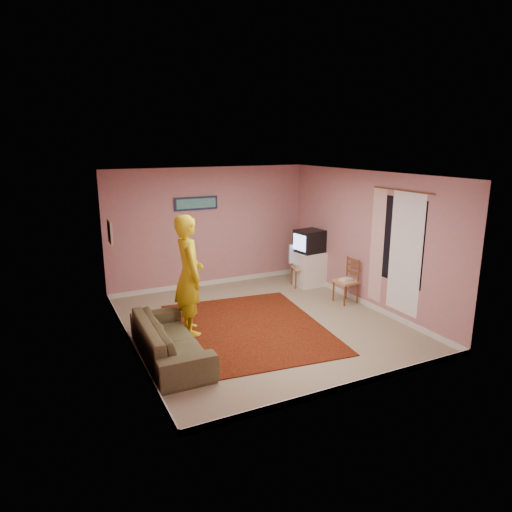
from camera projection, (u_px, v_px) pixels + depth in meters
name	position (u px, v px, depth m)	size (l,w,h in m)	color
ground	(261.00, 323.00, 8.05)	(5.00, 5.00, 0.00)	gray
wall_back	(210.00, 228.00, 9.92)	(4.50, 0.02, 2.60)	#B07475
wall_front	(353.00, 295.00, 5.56)	(4.50, 0.02, 2.60)	#B07475
wall_left	(126.00, 267.00, 6.78)	(0.02, 5.00, 2.60)	#B07475
wall_right	(366.00, 240.00, 8.70)	(0.02, 5.00, 2.60)	#B07475
ceiling	(261.00, 174.00, 7.42)	(4.50, 5.00, 0.02)	silver
baseboard_back	(211.00, 282.00, 10.21)	(4.50, 0.02, 0.10)	silver
baseboard_front	(348.00, 386.00, 5.87)	(4.50, 0.02, 0.10)	silver
baseboard_left	(132.00, 344.00, 7.09)	(0.02, 5.00, 0.10)	silver
baseboard_right	(362.00, 301.00, 9.00)	(0.02, 5.00, 0.10)	silver
window	(400.00, 241.00, 7.87)	(0.01, 1.10, 1.50)	black
curtain_sheer	(405.00, 254.00, 7.79)	(0.01, 0.75, 2.10)	white
curtain_floral	(377.00, 246.00, 8.39)	(0.01, 0.35, 2.10)	silver
curtain_rod	(402.00, 190.00, 7.64)	(0.02, 0.02, 1.40)	brown
picture_back	(196.00, 203.00, 9.63)	(0.95, 0.04, 0.28)	#161F3D
picture_left	(110.00, 232.00, 8.13)	(0.04, 0.38, 0.42)	tan
area_rug	(248.00, 328.00, 7.83)	(2.49, 3.12, 0.02)	black
tv_cabinet	(309.00, 269.00, 10.11)	(0.60, 0.54, 0.76)	white
crt_tv	(309.00, 241.00, 9.95)	(0.63, 0.57, 0.49)	black
chair_a	(301.00, 263.00, 9.99)	(0.48, 0.46, 0.48)	tan
dvd_player	(301.00, 265.00, 10.01)	(0.34, 0.24, 0.06)	#B5B5BA
blue_throw	(297.00, 253.00, 10.12)	(0.40, 0.05, 0.42)	#93AFF1
chair_b	(346.00, 276.00, 8.98)	(0.40, 0.42, 0.48)	tan
game_console	(346.00, 279.00, 9.00)	(0.22, 0.16, 0.04)	white
sofa	(170.00, 339.00, 6.69)	(2.03, 0.79, 0.59)	brown
person	(189.00, 275.00, 7.44)	(0.73, 0.48, 1.99)	gold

